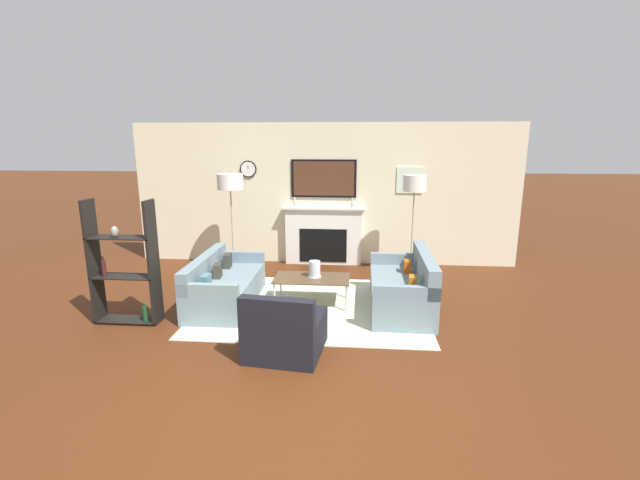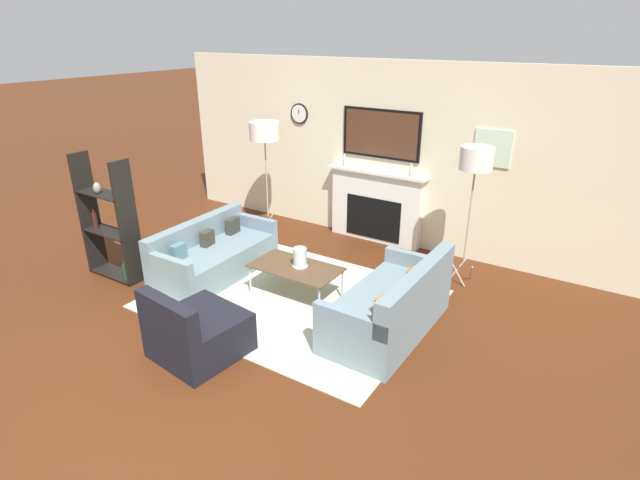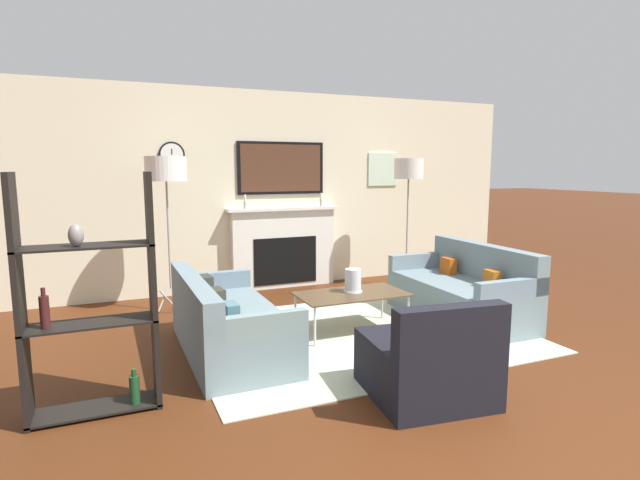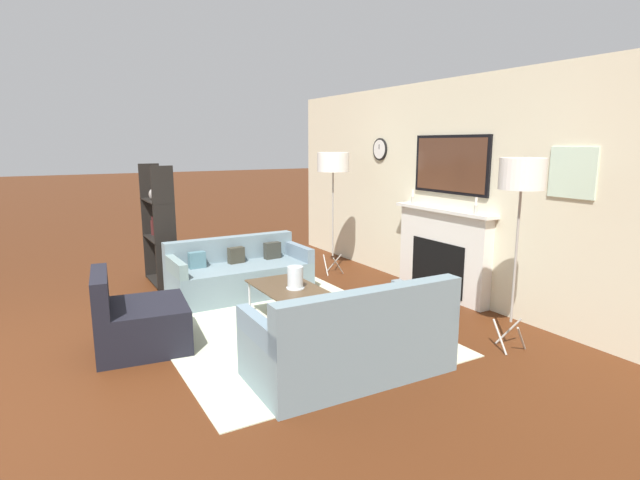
{
  "view_description": "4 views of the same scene",
  "coord_description": "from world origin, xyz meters",
  "px_view_note": "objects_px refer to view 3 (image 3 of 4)",
  "views": [
    {
      "loc": [
        0.6,
        -3.47,
        2.35
      ],
      "look_at": [
        0.09,
        2.67,
        0.93
      ],
      "focal_mm": 24.0,
      "sensor_mm": 36.0,
      "label": 1
    },
    {
      "loc": [
        3.18,
        -1.99,
        3.08
      ],
      "look_at": [
        0.17,
        2.74,
        0.7
      ],
      "focal_mm": 28.0,
      "sensor_mm": 36.0,
      "label": 2
    },
    {
      "loc": [
        -2.23,
        -1.94,
        1.66
      ],
      "look_at": [
        -0.24,
        2.74,
        0.93
      ],
      "focal_mm": 28.0,
      "sensor_mm": 36.0,
      "label": 3
    },
    {
      "loc": [
        4.57,
        0.2,
        1.92
      ],
      "look_at": [
        0.3,
        2.66,
        0.96
      ],
      "focal_mm": 28.0,
      "sensor_mm": 36.0,
      "label": 4
    }
  ],
  "objects_px": {
    "hurricane_candle": "(353,282)",
    "floor_lamp_right": "(409,171)",
    "couch_left": "(227,325)",
    "shelf_unit": "(90,304)",
    "coffee_table": "(352,296)",
    "floor_lamp_left": "(166,170)",
    "couch_right": "(462,294)",
    "armchair": "(428,363)"
  },
  "relations": [
    {
      "from": "shelf_unit",
      "to": "couch_left",
      "type": "bearing_deg",
      "value": 34.95
    },
    {
      "from": "hurricane_candle",
      "to": "floor_lamp_right",
      "type": "bearing_deg",
      "value": 42.71
    },
    {
      "from": "hurricane_candle",
      "to": "floor_lamp_right",
      "type": "xyz_separation_m",
      "value": [
        1.58,
        1.46,
        1.12
      ]
    },
    {
      "from": "coffee_table",
      "to": "couch_right",
      "type": "bearing_deg",
      "value": -3.77
    },
    {
      "from": "armchair",
      "to": "floor_lamp_left",
      "type": "bearing_deg",
      "value": 115.54
    },
    {
      "from": "couch_left",
      "to": "floor_lamp_left",
      "type": "height_order",
      "value": "floor_lamp_left"
    },
    {
      "from": "couch_left",
      "to": "shelf_unit",
      "type": "height_order",
      "value": "shelf_unit"
    },
    {
      "from": "armchair",
      "to": "couch_left",
      "type": "bearing_deg",
      "value": 128.44
    },
    {
      "from": "hurricane_candle",
      "to": "floor_lamp_left",
      "type": "bearing_deg",
      "value": 138.29
    },
    {
      "from": "couch_left",
      "to": "floor_lamp_right",
      "type": "relative_size",
      "value": 0.97
    },
    {
      "from": "armchair",
      "to": "shelf_unit",
      "type": "relative_size",
      "value": 0.55
    },
    {
      "from": "couch_left",
      "to": "armchair",
      "type": "height_order",
      "value": "armchair"
    },
    {
      "from": "coffee_table",
      "to": "shelf_unit",
      "type": "bearing_deg",
      "value": -160.6
    },
    {
      "from": "couch_left",
      "to": "floor_lamp_right",
      "type": "height_order",
      "value": "floor_lamp_right"
    },
    {
      "from": "armchair",
      "to": "floor_lamp_right",
      "type": "height_order",
      "value": "floor_lamp_right"
    },
    {
      "from": "couch_left",
      "to": "couch_right",
      "type": "distance_m",
      "value": 2.62
    },
    {
      "from": "armchair",
      "to": "floor_lamp_right",
      "type": "distance_m",
      "value": 3.77
    },
    {
      "from": "shelf_unit",
      "to": "armchair",
      "type": "bearing_deg",
      "value": -17.49
    },
    {
      "from": "hurricane_candle",
      "to": "shelf_unit",
      "type": "relative_size",
      "value": 0.15
    },
    {
      "from": "couch_right",
      "to": "armchair",
      "type": "xyz_separation_m",
      "value": [
        -1.47,
        -1.45,
        -0.03
      ]
    },
    {
      "from": "shelf_unit",
      "to": "coffee_table",
      "type": "bearing_deg",
      "value": 19.4
    },
    {
      "from": "couch_right",
      "to": "floor_lamp_left",
      "type": "height_order",
      "value": "floor_lamp_left"
    },
    {
      "from": "couch_right",
      "to": "coffee_table",
      "type": "height_order",
      "value": "couch_right"
    },
    {
      "from": "hurricane_candle",
      "to": "floor_lamp_left",
      "type": "height_order",
      "value": "floor_lamp_left"
    },
    {
      "from": "couch_right",
      "to": "shelf_unit",
      "type": "distance_m",
      "value": 3.8
    },
    {
      "from": "couch_right",
      "to": "coffee_table",
      "type": "xyz_separation_m",
      "value": [
        -1.32,
        0.09,
        0.09
      ]
    },
    {
      "from": "coffee_table",
      "to": "floor_lamp_right",
      "type": "bearing_deg",
      "value": 42.87
    },
    {
      "from": "couch_left",
      "to": "coffee_table",
      "type": "height_order",
      "value": "couch_left"
    },
    {
      "from": "couch_right",
      "to": "hurricane_candle",
      "type": "relative_size",
      "value": 7.07
    },
    {
      "from": "couch_left",
      "to": "coffee_table",
      "type": "xyz_separation_m",
      "value": [
        1.3,
        0.09,
        0.12
      ]
    },
    {
      "from": "coffee_table",
      "to": "floor_lamp_left",
      "type": "height_order",
      "value": "floor_lamp_left"
    },
    {
      "from": "floor_lamp_left",
      "to": "shelf_unit",
      "type": "bearing_deg",
      "value": -108.2
    },
    {
      "from": "armchair",
      "to": "floor_lamp_right",
      "type": "bearing_deg",
      "value": 59.79
    },
    {
      "from": "couch_right",
      "to": "hurricane_candle",
      "type": "bearing_deg",
      "value": 174.23
    },
    {
      "from": "couch_right",
      "to": "armchair",
      "type": "distance_m",
      "value": 2.07
    },
    {
      "from": "floor_lamp_right",
      "to": "couch_left",
      "type": "bearing_deg",
      "value": -151.43
    },
    {
      "from": "floor_lamp_right",
      "to": "shelf_unit",
      "type": "relative_size",
      "value": 1.1
    },
    {
      "from": "hurricane_candle",
      "to": "armchair",
      "type": "bearing_deg",
      "value": -96.76
    },
    {
      "from": "armchair",
      "to": "floor_lamp_left",
      "type": "height_order",
      "value": "floor_lamp_left"
    },
    {
      "from": "couch_left",
      "to": "shelf_unit",
      "type": "bearing_deg",
      "value": -145.05
    },
    {
      "from": "couch_right",
      "to": "floor_lamp_right",
      "type": "xyz_separation_m",
      "value": [
        0.3,
        1.59,
        1.34
      ]
    },
    {
      "from": "armchair",
      "to": "coffee_table",
      "type": "distance_m",
      "value": 1.55
    }
  ]
}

